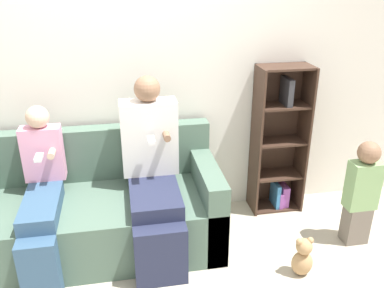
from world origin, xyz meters
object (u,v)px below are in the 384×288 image
Objects in this scene: adult_seated at (153,169)px; bookshelf at (278,144)px; child_seated at (41,195)px; toddler_standing at (362,192)px; couch at (90,214)px; teddy_bear at (303,257)px.

bookshelf is at bearing 19.00° from adult_seated.
adult_seated is 1.21m from bookshelf.
child_seated is at bearing -167.08° from bookshelf.
adult_seated is at bearing 171.20° from toddler_standing.
couch reaches higher than toddler_standing.
child_seated is 1.90m from teddy_bear.
couch is 2.28× the size of toddler_standing.
couch is 2.10m from toddler_standing.
teddy_bear is (1.79, -0.49, -0.42)m from child_seated.
teddy_bear is at bearing -22.36° from couch.
bookshelf reaches higher than child_seated.
couch is 1.51× the size of bookshelf.
couch is 6.39× the size of teddy_bear.
bookshelf is (-0.44, 0.64, 0.17)m from toddler_standing.
adult_seated is 1.17× the size of child_seated.
teddy_bear is at bearing -15.18° from child_seated.
couch is 1.62m from teddy_bear.
bookshelf reaches higher than teddy_bear.
teddy_bear is (1.49, -0.61, -0.15)m from couch.
child_seated is 3.65× the size of teddy_bear.
adult_seated reaches higher than teddy_bear.
adult_seated is at bearing -8.73° from couch.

